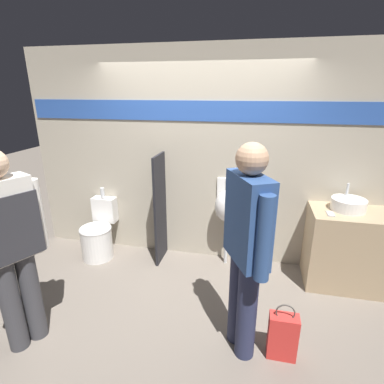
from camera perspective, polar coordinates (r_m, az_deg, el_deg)
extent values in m
plane|color=#70665B|center=(3.83, -0.57, -15.87)|extent=(16.00, 16.00, 0.00)
cube|color=#B2A893|center=(3.82, 1.39, 6.31)|extent=(4.57, 0.06, 2.70)
cube|color=#2D56AD|center=(3.70, 1.36, 15.17)|extent=(4.48, 0.01, 0.24)
cube|color=tan|center=(3.92, 27.40, -9.58)|extent=(0.88, 0.57, 0.91)
cylinder|color=white|center=(3.76, 27.65, -2.12)|extent=(0.37, 0.37, 0.13)
cylinder|color=silver|center=(3.84, 27.50, 0.46)|extent=(0.03, 0.03, 0.14)
cube|color=#B7B7BC|center=(3.57, 24.87, -3.78)|extent=(0.07, 0.14, 0.01)
cube|color=black|center=(3.90, -6.08, -3.28)|extent=(0.03, 0.43, 1.44)
cylinder|color=silver|center=(3.97, 6.50, -9.37)|extent=(0.04, 0.04, 0.62)
ellipsoid|color=white|center=(3.76, 6.77, -2.67)|extent=(0.32, 0.27, 0.41)
cube|color=white|center=(3.86, 7.02, -1.09)|extent=(0.30, 0.02, 0.52)
cylinder|color=silver|center=(3.75, 7.10, 2.09)|extent=(0.06, 0.06, 0.16)
cylinder|color=white|center=(4.31, -17.65, -9.35)|extent=(0.41, 0.41, 0.41)
torus|color=white|center=(4.22, -17.94, -6.71)|extent=(0.42, 0.42, 0.04)
cube|color=white|center=(4.39, -16.26, -3.20)|extent=(0.32, 0.16, 0.35)
cylinder|color=silver|center=(4.28, -16.70, -0.13)|extent=(0.06, 0.06, 0.14)
cylinder|color=#3D3D42|center=(3.14, -31.15, -18.13)|extent=(0.16, 0.16, 0.86)
cylinder|color=#3D3D42|center=(3.18, -28.22, -17.06)|extent=(0.16, 0.16, 0.86)
cube|color=silver|center=(2.81, -32.21, -4.61)|extent=(0.37, 0.49, 0.68)
cube|color=#2D2D33|center=(2.83, -32.02, -5.62)|extent=(0.41, 0.53, 0.55)
cylinder|color=silver|center=(2.90, -27.42, -3.80)|extent=(0.11, 0.11, 0.63)
cylinder|color=#282D4C|center=(2.71, 10.38, -21.47)|extent=(0.17, 0.17, 0.89)
cylinder|color=#282D4C|center=(2.83, 8.79, -19.31)|extent=(0.17, 0.17, 0.89)
cube|color=#2D4C84|center=(2.35, 10.61, -5.10)|extent=(0.39, 0.51, 0.70)
cylinder|color=#2D4C84|center=(2.15, 13.58, -8.68)|extent=(0.11, 0.11, 0.65)
cylinder|color=#2D4C84|center=(2.58, 8.06, -3.53)|extent=(0.11, 0.11, 0.65)
sphere|color=tan|center=(2.20, 11.35, 6.22)|extent=(0.24, 0.24, 0.24)
cube|color=red|center=(2.91, 16.86, -24.82)|extent=(0.24, 0.13, 0.41)
torus|color=#4C4742|center=(2.75, 17.38, -21.07)|extent=(0.16, 0.01, 0.16)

